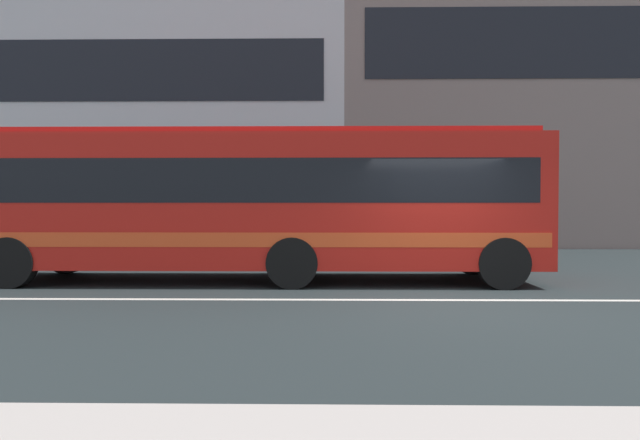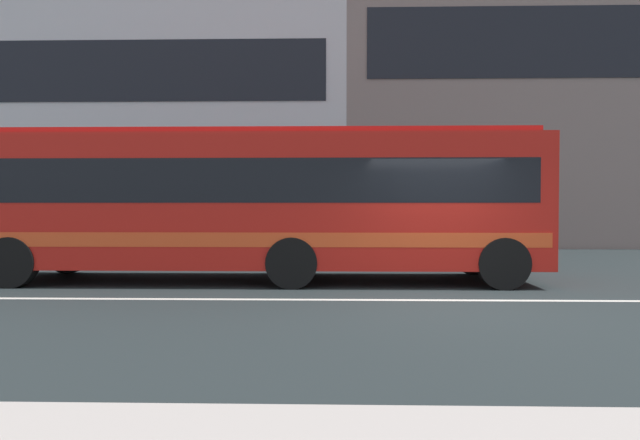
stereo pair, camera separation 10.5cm
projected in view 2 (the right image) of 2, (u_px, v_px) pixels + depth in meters
ground_plane at (449, 300)px, 9.33m from camera, size 160.00×160.00×0.00m
lane_centre_line at (449, 300)px, 9.33m from camera, size 60.00×0.16×0.01m
apartment_block_left at (140, 117)px, 25.52m from camera, size 18.94×10.01×11.43m
apartment_block_right at (550, 97)px, 25.02m from camera, size 18.81×10.01×13.07m
transit_bus at (262, 200)px, 11.77m from camera, size 11.59×2.60×3.15m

